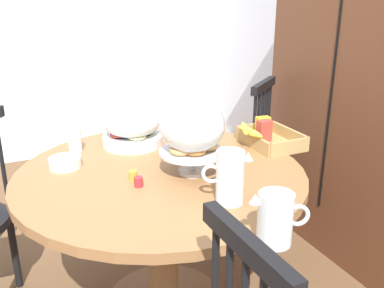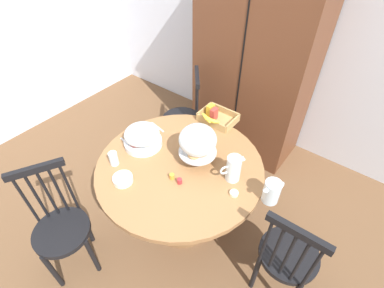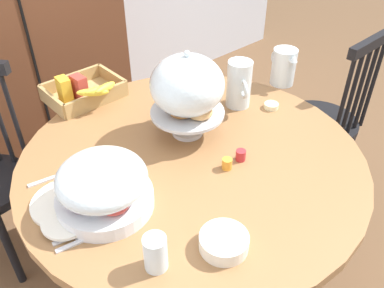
# 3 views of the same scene
# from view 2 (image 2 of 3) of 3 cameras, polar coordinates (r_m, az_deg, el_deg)

# --- Properties ---
(ground_plane) EXTENTS (10.00, 10.00, 0.00)m
(ground_plane) POSITION_cam_2_polar(r_m,az_deg,el_deg) (2.62, -3.99, -18.29)
(ground_plane) COLOR brown
(wall_back) EXTENTS (4.80, 0.06, 2.60)m
(wall_back) POSITION_cam_2_polar(r_m,az_deg,el_deg) (3.05, 19.42, 21.48)
(wall_back) COLOR silver
(wall_back) RESTS_ON ground_plane
(wall_left) EXTENTS (0.06, 4.32, 2.60)m
(wall_left) POSITION_cam_2_polar(r_m,az_deg,el_deg) (3.71, -32.90, 21.01)
(wall_left) COLOR silver
(wall_left) RESTS_ON ground_plane
(wooden_armoire) EXTENTS (1.18, 0.60, 1.96)m
(wooden_armoire) POSITION_cam_2_polar(r_m,az_deg,el_deg) (2.94, 12.45, 15.27)
(wooden_armoire) COLOR brown
(wooden_armoire) RESTS_ON ground_plane
(dining_table) EXTENTS (1.25, 1.25, 0.74)m
(dining_table) POSITION_cam_2_polar(r_m,az_deg,el_deg) (2.28, -2.32, -7.65)
(dining_table) COLOR olive
(dining_table) RESTS_ON ground_plane
(windsor_chair_near_window) EXTENTS (0.40, 0.40, 0.97)m
(windsor_chair_near_window) POSITION_cam_2_polar(r_m,az_deg,el_deg) (2.13, 18.55, -20.65)
(windsor_chair_near_window) COLOR black
(windsor_chair_near_window) RESTS_ON ground_plane
(windsor_chair_by_cabinet) EXTENTS (0.47, 0.47, 0.97)m
(windsor_chair_by_cabinet) POSITION_cam_2_polar(r_m,az_deg,el_deg) (3.01, -1.67, 4.98)
(windsor_chair_by_cabinet) COLOR black
(windsor_chair_by_cabinet) RESTS_ON ground_plane
(windsor_chair_facing_door) EXTENTS (0.45, 0.45, 0.97)m
(windsor_chair_facing_door) POSITION_cam_2_polar(r_m,az_deg,el_deg) (2.34, -24.71, -15.15)
(windsor_chair_facing_door) COLOR black
(windsor_chair_facing_door) RESTS_ON ground_plane
(pastry_stand_with_dome) EXTENTS (0.28, 0.28, 0.34)m
(pastry_stand_with_dome) POSITION_cam_2_polar(r_m,az_deg,el_deg) (2.02, 1.17, 0.54)
(pastry_stand_with_dome) COLOR silver
(pastry_stand_with_dome) RESTS_ON dining_table
(fruit_platter_covered) EXTENTS (0.30, 0.30, 0.18)m
(fruit_platter_covered) POSITION_cam_2_polar(r_m,az_deg,el_deg) (2.26, -9.91, 1.44)
(fruit_platter_covered) COLOR silver
(fruit_platter_covered) RESTS_ON dining_table
(orange_juice_pitcher) EXTENTS (0.11, 0.19, 0.17)m
(orange_juice_pitcher) POSITION_cam_2_polar(r_m,az_deg,el_deg) (1.93, 15.64, -9.29)
(orange_juice_pitcher) COLOR silver
(orange_juice_pitcher) RESTS_ON dining_table
(milk_pitcher) EXTENTS (0.12, 0.17, 0.20)m
(milk_pitcher) POSITION_cam_2_polar(r_m,az_deg,el_deg) (1.99, 8.26, -5.06)
(milk_pitcher) COLOR silver
(milk_pitcher) RESTS_ON dining_table
(cereal_basket) EXTENTS (0.32, 0.30, 0.12)m
(cereal_basket) POSITION_cam_2_polar(r_m,az_deg,el_deg) (2.50, 4.74, 5.43)
(cereal_basket) COLOR tan
(cereal_basket) RESTS_ON dining_table
(china_plate_large) EXTENTS (0.22, 0.22, 0.01)m
(china_plate_large) POSITION_cam_2_polar(r_m,az_deg,el_deg) (2.41, -9.61, 2.02)
(china_plate_large) COLOR white
(china_plate_large) RESTS_ON dining_table
(china_plate_small) EXTENTS (0.15, 0.15, 0.01)m
(china_plate_small) POSITION_cam_2_polar(r_m,az_deg,el_deg) (2.38, -11.67, 1.58)
(china_plate_small) COLOR white
(china_plate_small) RESTS_ON china_plate_large
(cereal_bowl) EXTENTS (0.14, 0.14, 0.04)m
(cereal_bowl) POSITION_cam_2_polar(r_m,az_deg,el_deg) (2.06, -13.68, -6.87)
(cereal_bowl) COLOR white
(cereal_bowl) RESTS_ON dining_table
(drinking_glass) EXTENTS (0.06, 0.06, 0.11)m
(drinking_glass) POSITION_cam_2_polar(r_m,az_deg,el_deg) (2.17, -15.44, -2.83)
(drinking_glass) COLOR silver
(drinking_glass) RESTS_ON dining_table
(butter_dish) EXTENTS (0.06, 0.06, 0.02)m
(butter_dish) POSITION_cam_2_polar(r_m,az_deg,el_deg) (1.96, 8.41, -9.76)
(butter_dish) COLOR beige
(butter_dish) RESTS_ON dining_table
(jam_jar_strawberry) EXTENTS (0.04, 0.04, 0.04)m
(jam_jar_strawberry) POSITION_cam_2_polar(r_m,az_deg,el_deg) (2.00, -2.50, -7.42)
(jam_jar_strawberry) COLOR #B7282D
(jam_jar_strawberry) RESTS_ON dining_table
(jam_jar_apricot) EXTENTS (0.04, 0.04, 0.04)m
(jam_jar_apricot) POSITION_cam_2_polar(r_m,az_deg,el_deg) (2.03, -4.04, -6.48)
(jam_jar_apricot) COLOR orange
(jam_jar_apricot) RESTS_ON dining_table
(table_knife) EXTENTS (0.17, 0.04, 0.01)m
(table_knife) POSITION_cam_2_polar(r_m,az_deg,el_deg) (2.36, -12.38, 0.47)
(table_knife) COLOR silver
(table_knife) RESTS_ON dining_table
(dinner_fork) EXTENTS (0.17, 0.04, 0.01)m
(dinner_fork) POSITION_cam_2_polar(r_m,az_deg,el_deg) (2.35, -12.99, 0.14)
(dinner_fork) COLOR silver
(dinner_fork) RESTS_ON dining_table
(soup_spoon) EXTENTS (0.17, 0.04, 0.01)m
(soup_spoon) POSITION_cam_2_polar(r_m,az_deg,el_deg) (2.46, -6.94, 3.39)
(soup_spoon) COLOR silver
(soup_spoon) RESTS_ON dining_table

